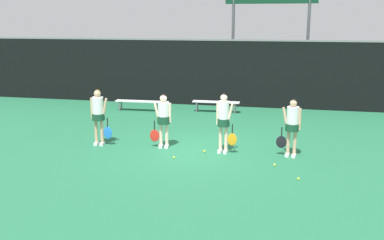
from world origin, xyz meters
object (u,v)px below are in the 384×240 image
(player_3, at_px, (292,123))
(tennis_ball_2, at_px, (298,179))
(bench_courtside, at_px, (139,102))
(tennis_ball_0, at_px, (204,151))
(tennis_ball_1, at_px, (275,165))
(player_1, at_px, (163,116))
(tennis_ball_3, at_px, (167,140))
(player_2, at_px, (224,118))
(player_0, at_px, (98,112))
(scoreboard, at_px, (271,3))
(tennis_ball_4, at_px, (174,157))
(bench_far, at_px, (216,103))

(player_3, xyz_separation_m, tennis_ball_2, (0.21, -1.98, -0.97))
(bench_courtside, distance_m, tennis_ball_0, 6.79)
(tennis_ball_1, distance_m, tennis_ball_2, 1.16)
(player_1, height_order, tennis_ball_3, player_1)
(bench_courtside, distance_m, player_2, 7.08)
(player_0, xyz_separation_m, tennis_ball_0, (3.42, -0.09, -1.02))
(player_3, bearing_deg, player_0, -169.07)
(scoreboard, distance_m, tennis_ball_2, 11.67)
(player_0, bearing_deg, tennis_ball_3, 20.22)
(player_3, bearing_deg, player_1, -171.21)
(player_3, relative_size, tennis_ball_3, 25.41)
(scoreboard, xyz_separation_m, player_3, (1.15, -8.66, -3.61))
(tennis_ball_4, bearing_deg, tennis_ball_1, -1.12)
(bench_courtside, height_order, tennis_ball_1, bench_courtside)
(bench_far, distance_m, player_3, 6.62)
(bench_far, distance_m, tennis_ball_3, 4.99)
(player_3, relative_size, tennis_ball_4, 26.16)
(bench_courtside, distance_m, tennis_ball_4, 7.08)
(player_2, bearing_deg, player_1, -178.98)
(tennis_ball_1, bearing_deg, bench_courtside, 133.83)
(scoreboard, height_order, player_3, scoreboard)
(bench_far, xyz_separation_m, player_2, (1.21, -5.83, 0.65))
(tennis_ball_4, bearing_deg, player_3, 16.15)
(player_1, distance_m, player_2, 1.91)
(player_1, relative_size, tennis_ball_1, 25.29)
(player_2, distance_m, tennis_ball_0, 1.17)
(player_1, bearing_deg, tennis_ball_4, -64.52)
(player_3, bearing_deg, tennis_ball_4, -153.50)
(bench_courtside, bearing_deg, scoreboard, 30.50)
(player_3, xyz_separation_m, tennis_ball_3, (-4.00, 0.87, -0.97))
(scoreboard, height_order, tennis_ball_1, scoreboard)
(bench_far, height_order, player_0, player_0)
(tennis_ball_2, bearing_deg, scoreboard, 97.28)
(player_2, height_order, tennis_ball_4, player_2)
(tennis_ball_1, bearing_deg, tennis_ball_3, 152.42)
(scoreboard, xyz_separation_m, tennis_ball_4, (-2.12, -9.61, -4.58))
(bench_far, bearing_deg, player_2, -79.82)
(player_3, relative_size, tennis_ball_2, 26.21)
(player_0, height_order, player_1, player_0)
(bench_far, bearing_deg, tennis_ball_1, -69.31)
(bench_courtside, bearing_deg, tennis_ball_2, -48.77)
(bench_courtside, xyz_separation_m, player_0, (0.56, -5.40, 0.67))
(tennis_ball_3, bearing_deg, tennis_ball_1, -27.58)
(bench_far, relative_size, player_1, 1.21)
(bench_courtside, xyz_separation_m, tennis_ball_4, (3.23, -6.29, -0.36))
(tennis_ball_4, bearing_deg, bench_courtside, 117.21)
(bench_courtside, relative_size, player_0, 1.16)
(bench_courtside, height_order, bench_far, bench_far)
(player_3, bearing_deg, tennis_ball_0, -166.19)
(tennis_ball_3, bearing_deg, player_2, -24.46)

